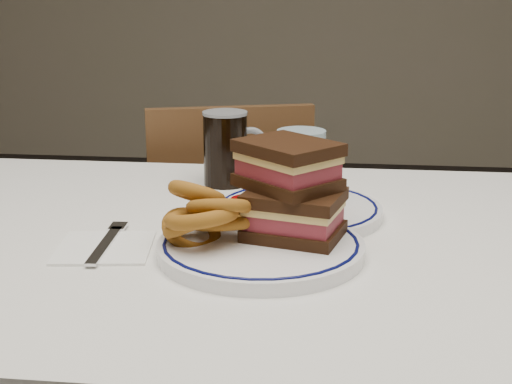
# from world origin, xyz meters

# --- Properties ---
(dining_table) EXTENTS (1.27, 0.87, 0.75)m
(dining_table) POSITION_xyz_m (0.00, 0.00, 0.64)
(dining_table) COLOR silver
(dining_table) RESTS_ON floor
(chair_far) EXTENTS (0.48, 0.48, 0.85)m
(chair_far) POSITION_xyz_m (-0.11, 0.70, 0.46)
(chair_far) COLOR #4B2918
(chair_far) RESTS_ON floor
(main_plate) EXTENTS (0.29, 0.29, 0.02)m
(main_plate) POSITION_xyz_m (0.06, -0.08, 0.76)
(main_plate) COLOR white
(main_plate) RESTS_ON dining_table
(reuben_sandwich) EXTENTS (0.17, 0.17, 0.14)m
(reuben_sandwich) POSITION_xyz_m (0.10, -0.04, 0.84)
(reuben_sandwich) COLOR black
(reuben_sandwich) RESTS_ON main_plate
(onion_rings_main) EXTENTS (0.14, 0.14, 0.12)m
(onion_rings_main) POSITION_xyz_m (-0.02, -0.08, 0.81)
(onion_rings_main) COLOR brown
(onion_rings_main) RESTS_ON main_plate
(ketchup_ramekin) EXTENTS (0.06, 0.06, 0.03)m
(ketchup_ramekin) POSITION_xyz_m (0.02, 0.02, 0.79)
(ketchup_ramekin) COLOR white
(ketchup_ramekin) RESTS_ON main_plate
(beer_mug) EXTENTS (0.12, 0.08, 0.14)m
(beer_mug) POSITION_xyz_m (-0.04, 0.28, 0.82)
(beer_mug) COLOR black
(beer_mug) RESTS_ON dining_table
(water_glass) EXTENTS (0.08, 0.08, 0.13)m
(water_glass) POSITION_xyz_m (0.10, 0.16, 0.82)
(water_glass) COLOR #9BB9C8
(water_glass) RESTS_ON dining_table
(far_plate) EXTENTS (0.27, 0.27, 0.02)m
(far_plate) POSITION_xyz_m (0.10, 0.10, 0.76)
(far_plate) COLOR white
(far_plate) RESTS_ON dining_table
(onion_rings_far) EXTENTS (0.13, 0.11, 0.07)m
(onion_rings_far) POSITION_xyz_m (0.10, 0.11, 0.79)
(onion_rings_far) COLOR brown
(onion_rings_far) RESTS_ON far_plate
(napkin_fork) EXTENTS (0.15, 0.18, 0.01)m
(napkin_fork) POSITION_xyz_m (-0.17, -0.08, 0.75)
(napkin_fork) COLOR white
(napkin_fork) RESTS_ON dining_table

